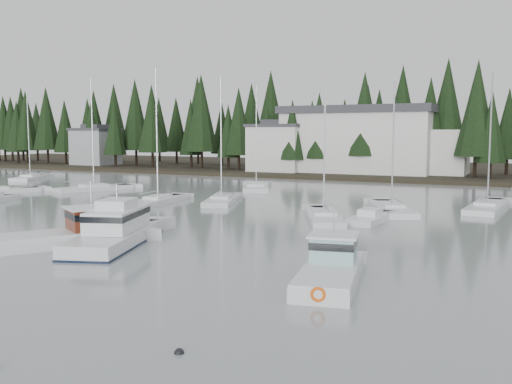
# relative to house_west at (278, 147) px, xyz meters

# --- Properties ---
(far_shore_land) EXTENTS (240.00, 54.00, 1.00)m
(far_shore_land) POSITION_rel_house_west_xyz_m (18.00, 18.00, -4.65)
(far_shore_land) COLOR black
(far_shore_land) RESTS_ON ground
(conifer_treeline) EXTENTS (200.00, 22.00, 20.00)m
(conifer_treeline) POSITION_rel_house_west_xyz_m (18.00, 7.00, -4.65)
(conifer_treeline) COLOR black
(conifer_treeline) RESTS_ON ground
(house_west) EXTENTS (9.54, 7.42, 8.75)m
(house_west) POSITION_rel_house_west_xyz_m (0.00, 0.00, 0.00)
(house_west) COLOR silver
(house_west) RESTS_ON ground
(house_far_west) EXTENTS (8.48, 7.42, 8.25)m
(house_far_west) POSITION_rel_house_west_xyz_m (-42.00, 2.00, -0.25)
(house_far_west) COLOR #999EA0
(house_far_west) RESTS_ON ground
(harbor_inn) EXTENTS (29.50, 11.50, 10.90)m
(harbor_inn) POSITION_rel_house_west_xyz_m (15.04, 3.34, 1.12)
(harbor_inn) COLOR silver
(harbor_inn) RESTS_ON ground
(lobster_boat_brown) EXTENTS (7.37, 9.32, 4.49)m
(lobster_boat_brown) POSITION_rel_house_west_xyz_m (13.20, -62.30, -4.14)
(lobster_boat_brown) COLOR silver
(lobster_boat_brown) RESTS_ON ground
(cabin_cruiser_center) EXTENTS (6.35, 10.72, 4.40)m
(cabin_cruiser_center) POSITION_rel_house_west_xyz_m (15.86, -61.07, -3.99)
(cabin_cruiser_center) COLOR silver
(cabin_cruiser_center) RESTS_ON ground
(lobster_boat_teal) EXTENTS (3.98, 7.72, 4.09)m
(lobster_boat_teal) POSITION_rel_house_west_xyz_m (30.99, -63.75, -4.17)
(lobster_boat_teal) COLOR silver
(lobster_boat_teal) RESTS_ON ground
(sailboat_1) EXTENTS (6.54, 9.54, 13.61)m
(sailboat_1) POSITION_rel_house_west_xyz_m (8.43, -25.71, -4.58)
(sailboat_1) COLOR silver
(sailboat_1) RESTS_ON ground
(sailboat_2) EXTENTS (6.15, 9.80, 14.11)m
(sailboat_2) POSITION_rel_house_west_xyz_m (-9.05, -35.34, -4.58)
(sailboat_2) COLOR silver
(sailboat_2) RESTS_ON ground
(sailboat_4) EXTENTS (5.37, 8.84, 13.08)m
(sailboat_4) POSITION_rel_house_west_xyz_m (11.18, -39.32, -4.58)
(sailboat_4) COLOR silver
(sailboat_4) RESTS_ON ground
(sailboat_5) EXTENTS (3.41, 11.13, 12.97)m
(sailboat_5) POSITION_rel_house_west_xyz_m (35.67, -32.73, -4.59)
(sailboat_5) COLOR silver
(sailboat_5) RESTS_ON ground
(sailboat_7) EXTENTS (6.61, 10.34, 12.15)m
(sailboat_7) POSITION_rel_house_west_xyz_m (28.05, -38.09, -4.60)
(sailboat_7) COLOR silver
(sailboat_7) RESTS_ON ground
(sailboat_10) EXTENTS (3.46, 9.01, 13.91)m
(sailboat_10) POSITION_rel_house_west_xyz_m (5.58, -42.37, -4.57)
(sailboat_10) COLOR silver
(sailboat_10) RESTS_ON ground
(sailboat_11) EXTENTS (6.34, 9.30, 13.82)m
(sailboat_11) POSITION_rel_house_west_xyz_m (-29.35, -26.69, -4.58)
(sailboat_11) COLOR silver
(sailboat_11) RESTS_ON ground
(sailboat_12) EXTENTS (6.42, 9.96, 11.17)m
(sailboat_12) POSITION_rel_house_west_xyz_m (24.16, -45.31, -4.60)
(sailboat_12) COLOR silver
(sailboat_12) RESTS_ON ground
(runabout_1) EXTENTS (2.53, 6.60, 1.42)m
(runabout_1) POSITION_rel_house_west_xyz_m (27.85, -44.77, -4.52)
(runabout_1) COLOR silver
(runabout_1) RESTS_ON ground
(mooring_buoy_dark) EXTENTS (0.33, 0.33, 0.33)m
(mooring_buoy_dark) POSITION_rel_house_west_xyz_m (29.48, -74.32, -4.65)
(mooring_buoy_dark) COLOR black
(mooring_buoy_dark) RESTS_ON ground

